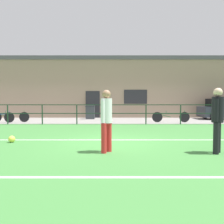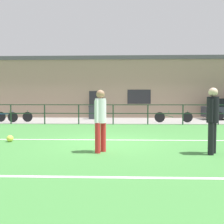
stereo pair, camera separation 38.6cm
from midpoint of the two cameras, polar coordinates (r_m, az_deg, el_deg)
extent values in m
cube|color=#42843D|center=(8.21, 0.36, -7.21)|extent=(60.00, 44.00, 0.04)
cube|color=white|center=(8.68, 0.45, -6.52)|extent=(36.00, 0.11, 0.00)
cube|color=white|center=(4.62, -0.98, -14.96)|extent=(36.00, 0.11, 0.00)
cube|color=gray|center=(16.64, 1.18, -1.99)|extent=(48.00, 5.00, 0.02)
cylinder|color=#193823|center=(15.42, -21.85, -0.47)|extent=(0.07, 0.07, 1.15)
cylinder|color=#193823|center=(14.73, -14.71, -0.51)|extent=(0.07, 0.07, 1.15)
cylinder|color=#193823|center=(14.28, -7.00, -0.54)|extent=(0.07, 0.07, 1.15)
cylinder|color=#193823|center=(14.11, 1.05, -0.56)|extent=(0.07, 0.07, 1.15)
cylinder|color=#193823|center=(14.22, 9.13, -0.57)|extent=(0.07, 0.07, 1.15)
cylinder|color=#193823|center=(14.60, 16.94, -0.57)|extent=(0.07, 0.07, 1.15)
cylinder|color=#193823|center=(15.24, 24.22, -0.56)|extent=(0.07, 0.07, 1.15)
cube|color=#193823|center=(14.09, 1.05, 1.69)|extent=(36.00, 0.04, 0.04)
cube|color=#193823|center=(14.11, 1.05, -0.33)|extent=(36.00, 0.04, 0.04)
cube|color=gray|center=(20.30, 1.33, 5.27)|extent=(28.00, 2.40, 4.54)
cube|color=#232328|center=(19.15, -3.12, 1.76)|extent=(1.10, 0.04, 2.10)
cube|color=#232328|center=(19.14, 6.91, 3.55)|extent=(1.80, 0.04, 1.10)
cube|color=#4C4C51|center=(20.55, 1.34, 12.03)|extent=(28.00, 2.56, 0.30)
cylinder|color=black|center=(6.86, 23.59, -5.80)|extent=(0.15, 0.15, 0.82)
cylinder|color=black|center=(7.11, 24.00, -5.51)|extent=(0.15, 0.15, 0.82)
cylinder|color=black|center=(6.92, 23.92, 0.49)|extent=(0.30, 0.30, 0.68)
sphere|color=beige|center=(6.92, 24.00, 4.25)|extent=(0.23, 0.23, 0.23)
cylinder|color=black|center=(6.74, 23.62, 0.28)|extent=(0.11, 0.11, 0.61)
cylinder|color=black|center=(7.10, 24.21, 0.38)|extent=(0.11, 0.11, 0.61)
cylinder|color=red|center=(6.71, -0.40, -5.86)|extent=(0.15, 0.15, 0.80)
cylinder|color=red|center=(6.51, -1.66, -6.13)|extent=(0.15, 0.15, 0.80)
cylinder|color=white|center=(6.54, -1.02, 0.31)|extent=(0.29, 0.29, 0.66)
sphere|color=#A37556|center=(6.54, -1.03, 4.18)|extent=(0.22, 0.22, 0.22)
cylinder|color=white|center=(6.69, -0.14, 0.21)|extent=(0.10, 0.10, 0.59)
cylinder|color=white|center=(6.40, -1.95, 0.09)|extent=(0.10, 0.10, 0.59)
sphere|color=#E5E04C|center=(8.90, -21.54, -5.77)|extent=(0.22, 0.22, 0.22)
cylinder|color=black|center=(18.16, 24.15, -0.85)|extent=(0.60, 0.18, 0.60)
cylinder|color=black|center=(19.75, 22.28, -0.54)|extent=(0.60, 0.18, 0.60)
cylinder|color=black|center=(16.34, -21.50, -1.13)|extent=(0.63, 0.04, 0.63)
cube|color=#234C99|center=(16.66, -24.02, -0.40)|extent=(1.24, 0.04, 0.04)
cylinder|color=#234C99|center=(16.32, -21.52, -0.17)|extent=(0.03, 0.03, 0.28)
cylinder|color=black|center=(17.03, -23.94, -1.02)|extent=(0.63, 0.04, 0.63)
cylinder|color=black|center=(16.35, -18.46, -1.08)|extent=(0.63, 0.04, 0.63)
cube|color=#1E6633|center=(16.66, -21.27, -0.34)|extent=(1.35, 0.04, 0.04)
cube|color=#1E6633|center=(16.84, -22.62, -0.69)|extent=(0.85, 0.03, 0.23)
cylinder|color=#1E6633|center=(16.78, -22.23, 0.00)|extent=(0.03, 0.03, 0.20)
cylinder|color=#1E6633|center=(16.33, -18.47, -0.11)|extent=(0.03, 0.03, 0.28)
cylinder|color=black|center=(15.44, 11.77, -1.20)|extent=(0.64, 0.04, 0.64)
cylinder|color=black|center=(15.82, 17.85, -1.18)|extent=(0.64, 0.04, 0.64)
cube|color=#1E6633|center=(15.59, 14.86, -0.43)|extent=(1.32, 0.04, 0.04)
cube|color=#1E6633|center=(15.51, 13.32, -0.82)|extent=(0.83, 0.03, 0.23)
cylinder|color=#1E6633|center=(15.52, 13.79, -0.06)|extent=(0.03, 0.03, 0.20)
cylinder|color=#1E6633|center=(15.80, 17.86, -0.18)|extent=(0.03, 0.03, 0.28)
cube|color=#33383D|center=(17.87, -3.75, -0.19)|extent=(0.62, 0.52, 0.90)
cube|color=#282C30|center=(17.85, -3.75, 1.38)|extent=(0.66, 0.56, 0.08)
camera|label=1|loc=(0.19, -89.08, 0.05)|focal=39.21mm
camera|label=2|loc=(0.19, 90.92, -0.05)|focal=39.21mm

